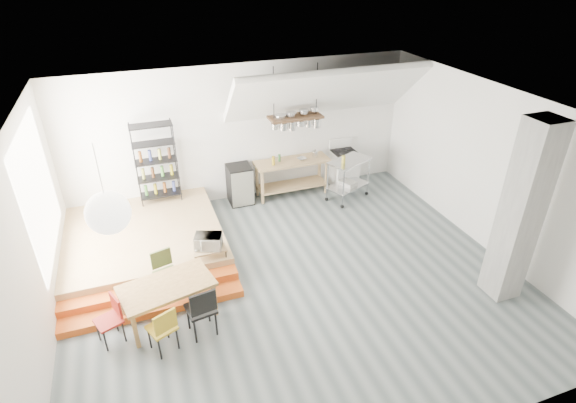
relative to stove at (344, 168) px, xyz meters
name	(u,v)px	position (x,y,z in m)	size (l,w,h in m)	color
floor	(295,280)	(-2.50, -3.16, -0.48)	(8.00, 8.00, 0.00)	#505B5D
wall_back	(242,134)	(-2.50, 0.34, 1.12)	(8.00, 0.04, 3.20)	silver
wall_left	(29,252)	(-6.50, -3.16, 1.12)	(0.04, 7.00, 3.20)	silver
wall_right	(490,170)	(1.50, -3.16, 1.12)	(0.04, 7.00, 3.20)	silver
ceiling	(297,111)	(-2.50, -3.16, 2.72)	(8.00, 7.00, 0.02)	white
slope_ceiling	(326,92)	(-0.70, -0.26, 2.07)	(4.40, 1.80, 0.15)	white
window_pane	(39,192)	(-6.48, -1.66, 1.32)	(0.02, 2.50, 2.20)	white
platform	(144,239)	(-5.00, -1.16, -0.28)	(3.00, 3.00, 0.40)	#A17F50
step_lower	(155,308)	(-5.00, -3.11, -0.41)	(3.00, 0.35, 0.13)	#C24F16
step_upper	(152,291)	(-5.00, -2.76, -0.35)	(3.00, 0.35, 0.27)	#C24F16
concrete_column	(521,213)	(0.80, -4.66, 1.12)	(0.50, 0.50, 3.20)	slate
kitchen_counter	(292,171)	(-1.40, -0.01, 0.15)	(1.80, 0.60, 0.91)	#A17F50
stove	(344,168)	(0.00, 0.00, 0.00)	(0.60, 0.60, 1.18)	white
pot_rack	(297,120)	(-1.37, -0.23, 1.50)	(1.20, 0.50, 1.43)	#3A2517
wire_shelving	(156,162)	(-4.50, 0.04, 0.85)	(0.88, 0.38, 1.80)	black
microwave_shelf	(209,248)	(-3.90, -2.41, 0.07)	(0.60, 0.40, 0.16)	#A17F50
paper_lantern	(108,213)	(-5.34, -3.49, 1.72)	(0.60, 0.60, 0.60)	white
dining_table	(167,289)	(-4.76, -3.36, 0.13)	(1.58, 1.11, 0.68)	brown
chair_mustard	(163,327)	(-4.91, -4.06, 0.01)	(0.49, 0.49, 0.82)	#B6931F
chair_black	(202,308)	(-4.31, -3.93, 0.07)	(0.49, 0.49, 0.93)	black
chair_olive	(165,269)	(-4.73, -2.68, 0.01)	(0.46, 0.46, 0.83)	#4A592A
chair_red	(112,316)	(-5.61, -3.54, -0.01)	(0.47, 0.47, 0.79)	#A01F16
rolling_cart	(348,174)	(-0.20, -0.65, 0.17)	(1.15, 0.92, 1.00)	silver
mini_fridge	(240,184)	(-2.69, 0.04, -0.01)	(0.55, 0.55, 0.94)	black
microwave	(208,241)	(-3.90, -2.41, 0.22)	(0.48, 0.32, 0.27)	beige
bowl	(302,159)	(-1.17, -0.06, 0.45)	(0.21, 0.21, 0.05)	silver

